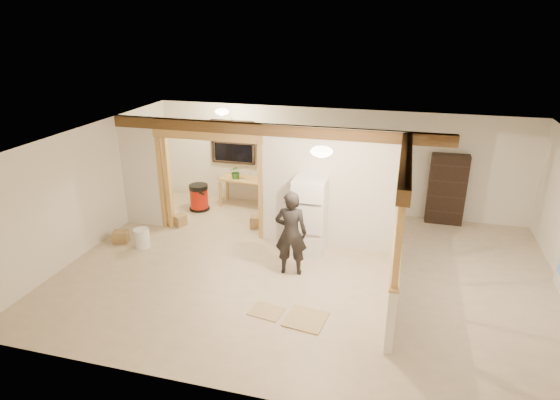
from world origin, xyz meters
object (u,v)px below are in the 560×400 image
(refrigerator, at_px, (310,216))
(woman, at_px, (291,233))
(work_table, at_px, (243,192))
(shop_vac, at_px, (199,197))
(bookshelf, at_px, (447,189))

(refrigerator, relative_size, woman, 0.96)
(work_table, bearing_deg, shop_vac, -140.41)
(woman, xyz_separation_m, bookshelf, (2.88, 3.16, 0.01))
(bookshelf, bearing_deg, refrigerator, -140.87)
(woman, height_order, bookshelf, bookshelf)
(work_table, height_order, bookshelf, bookshelf)
(shop_vac, distance_m, bookshelf, 5.87)
(refrigerator, distance_m, work_table, 2.98)
(refrigerator, distance_m, shop_vac, 3.45)
(shop_vac, xyz_separation_m, bookshelf, (5.81, 0.74, 0.49))
(bookshelf, bearing_deg, work_table, -178.02)
(work_table, relative_size, bookshelf, 0.70)
(refrigerator, xyz_separation_m, woman, (-0.15, -0.94, 0.03))
(refrigerator, height_order, work_table, refrigerator)
(bookshelf, bearing_deg, shop_vac, -172.76)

